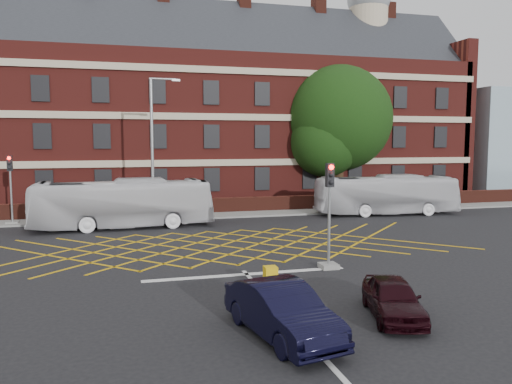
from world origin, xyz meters
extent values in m
plane|color=black|center=(0.00, 0.00, 0.00)|extent=(120.00, 120.00, 0.00)
cube|color=maroon|center=(0.00, 22.00, 6.00)|extent=(50.00, 12.00, 12.00)
cube|color=black|center=(0.00, 22.00, 12.00)|extent=(51.00, 10.61, 10.61)
cube|color=#B7A88C|center=(0.00, 15.92, 7.00)|extent=(50.00, 0.18, 0.50)
cube|color=black|center=(0.00, 15.94, 5.50)|extent=(1.20, 0.14, 1.80)
cube|color=#4B1C14|center=(-7.00, 22.00, 16.50)|extent=(1.00, 1.40, 3.20)
cylinder|color=#B7A88C|center=(18.00, 22.00, 15.00)|extent=(3.60, 3.60, 6.00)
cube|color=#4B1C14|center=(0.00, 13.00, 0.55)|extent=(56.00, 0.50, 1.10)
cube|color=slate|center=(0.00, 12.00, 0.06)|extent=(60.00, 3.00, 0.12)
cube|color=#99B2BF|center=(34.00, 21.00, 5.00)|extent=(14.00, 10.00, 10.00)
cube|color=#CC990C|center=(0.00, 2.00, 0.01)|extent=(8.22, 8.22, 0.02)
cube|color=silver|center=(0.00, -3.50, 0.01)|extent=(8.00, 0.30, 0.02)
cube|color=silver|center=(0.00, -10.00, 0.01)|extent=(0.15, 14.00, 0.02)
imported|color=silver|center=(-4.62, 8.47, 1.46)|extent=(10.61, 2.93, 2.93)
imported|color=silver|center=(13.27, 9.45, 1.39)|extent=(10.21, 3.39, 2.79)
imported|color=black|center=(-0.57, -9.74, 0.71)|extent=(2.34, 4.52, 1.42)
imported|color=black|center=(3.03, -9.18, 0.59)|extent=(2.28, 3.69, 1.17)
cylinder|color=black|center=(12.61, 16.24, 2.64)|extent=(0.90, 0.90, 5.28)
sphere|color=black|center=(12.61, 16.24, 7.01)|extent=(8.63, 8.63, 8.63)
sphere|color=black|center=(11.11, 15.44, 5.08)|extent=(5.61, 5.61, 5.61)
sphere|color=black|center=(14.11, 17.04, 5.48)|extent=(5.18, 5.18, 5.18)
cube|color=slate|center=(3.44, -3.43, 0.10)|extent=(0.70, 0.70, 0.20)
cylinder|color=gray|center=(3.44, -3.43, 1.75)|extent=(0.12, 0.12, 3.50)
cube|color=black|center=(3.44, -3.43, 3.80)|extent=(0.30, 0.25, 0.95)
sphere|color=#FF0C05|center=(3.44, -3.57, 4.12)|extent=(0.20, 0.20, 0.20)
cube|color=slate|center=(-11.27, 11.43, 0.10)|extent=(0.70, 0.70, 0.20)
cylinder|color=gray|center=(-11.27, 11.43, 1.75)|extent=(0.12, 0.12, 3.50)
cube|color=black|center=(-11.27, 11.43, 3.80)|extent=(0.30, 0.25, 0.95)
sphere|color=#FF0C05|center=(-11.27, 11.29, 4.12)|extent=(0.20, 0.20, 0.20)
cube|color=slate|center=(-2.81, 9.44, 0.10)|extent=(1.00, 1.00, 0.20)
cylinder|color=gray|center=(-2.81, 9.44, 4.46)|extent=(0.18, 0.18, 8.92)
cylinder|color=gray|center=(-2.11, 9.44, 8.92)|extent=(1.60, 0.12, 0.12)
cube|color=gray|center=(-1.31, 9.44, 8.87)|extent=(0.50, 0.20, 0.12)
cube|color=#E0B10D|center=(0.31, -5.71, 0.42)|extent=(0.44, 0.41, 0.84)
camera|label=1|loc=(-4.47, -21.88, 5.15)|focal=35.00mm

